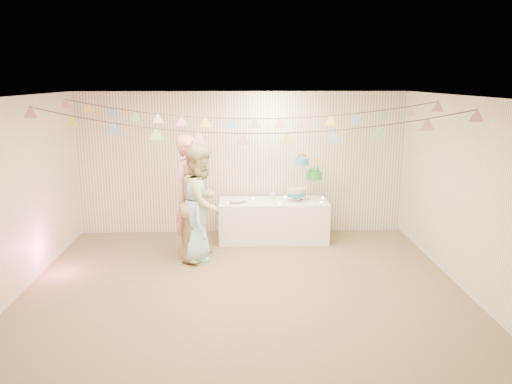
{
  "coord_description": "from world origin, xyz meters",
  "views": [
    {
      "loc": [
        -0.05,
        -6.53,
        2.83
      ],
      "look_at": [
        0.2,
        0.8,
        1.15
      ],
      "focal_mm": 35.0,
      "sensor_mm": 36.0,
      "label": 1
    }
  ],
  "objects_px": {
    "cake_stand": "(304,176)",
    "person_child": "(196,219)",
    "table": "(273,220)",
    "person_adult_a": "(191,195)",
    "person_adult_b": "(202,203)"
  },
  "relations": [
    {
      "from": "table",
      "to": "person_adult_b",
      "type": "xyz_separation_m",
      "value": [
        -1.19,
        -0.88,
        0.55
      ]
    },
    {
      "from": "person_child",
      "to": "person_adult_a",
      "type": "bearing_deg",
      "value": 2.97
    },
    {
      "from": "person_adult_b",
      "to": "person_child",
      "type": "bearing_deg",
      "value": 154.22
    },
    {
      "from": "person_adult_b",
      "to": "person_child",
      "type": "distance_m",
      "value": 0.27
    },
    {
      "from": "person_adult_a",
      "to": "person_adult_b",
      "type": "xyz_separation_m",
      "value": [
        0.19,
        -0.23,
        -0.07
      ]
    },
    {
      "from": "person_adult_a",
      "to": "person_child",
      "type": "height_order",
      "value": "person_adult_a"
    },
    {
      "from": "table",
      "to": "person_adult_a",
      "type": "xyz_separation_m",
      "value": [
        -1.38,
        -0.65,
        0.62
      ]
    },
    {
      "from": "table",
      "to": "person_child",
      "type": "distance_m",
      "value": 1.64
    },
    {
      "from": "table",
      "to": "cake_stand",
      "type": "height_order",
      "value": "cake_stand"
    },
    {
      "from": "person_adult_a",
      "to": "person_child",
      "type": "bearing_deg",
      "value": -131.14
    },
    {
      "from": "cake_stand",
      "to": "person_adult_b",
      "type": "height_order",
      "value": "person_adult_b"
    },
    {
      "from": "cake_stand",
      "to": "person_adult_b",
      "type": "distance_m",
      "value": 1.99
    },
    {
      "from": "cake_stand",
      "to": "person_child",
      "type": "height_order",
      "value": "cake_stand"
    },
    {
      "from": "cake_stand",
      "to": "person_child",
      "type": "bearing_deg",
      "value": -150.89
    },
    {
      "from": "table",
      "to": "cake_stand",
      "type": "bearing_deg",
      "value": 5.19
    }
  ]
}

